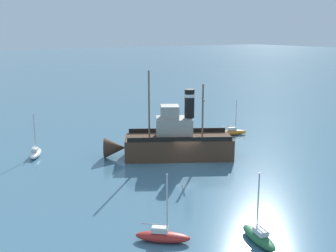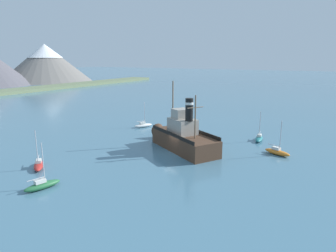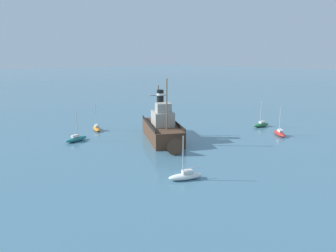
{
  "view_description": "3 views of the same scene",
  "coord_description": "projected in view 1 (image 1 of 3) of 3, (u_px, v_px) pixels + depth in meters",
  "views": [
    {
      "loc": [
        -36.11,
        25.51,
        14.11
      ],
      "look_at": [
        3.57,
        -0.07,
        3.4
      ],
      "focal_mm": 45.0,
      "sensor_mm": 36.0,
      "label": 1
    },
    {
      "loc": [
        -35.76,
        -19.76,
        13.33
      ],
      "look_at": [
        2.59,
        2.63,
        3.14
      ],
      "focal_mm": 32.0,
      "sensor_mm": 36.0,
      "label": 2
    },
    {
      "loc": [
        33.28,
        33.74,
        12.99
      ],
      "look_at": [
        0.34,
        -0.81,
        1.84
      ],
      "focal_mm": 32.0,
      "sensor_mm": 36.0,
      "label": 3
    }
  ],
  "objects": [
    {
      "name": "sailboat_red",
      "position": [
        163.0,
        236.0,
        28.74
      ],
      "size": [
        3.32,
        3.59,
        4.9
      ],
      "color": "#B22823",
      "rests_on": "ground"
    },
    {
      "name": "ground_plane",
      "position": [
        185.0,
        162.0,
        46.2
      ],
      "size": [
        600.0,
        600.0,
        0.0
      ],
      "primitive_type": "plane",
      "color": "#477289"
    },
    {
      "name": "old_tugboat",
      "position": [
        173.0,
        142.0,
        47.65
      ],
      "size": [
        10.13,
        14.15,
        9.9
      ],
      "color": "#4C3323",
      "rests_on": "ground"
    },
    {
      "name": "sailboat_green",
      "position": [
        259.0,
        237.0,
        28.62
      ],
      "size": [
        3.95,
        1.95,
        4.9
      ],
      "color": "#286B3D",
      "rests_on": "ground"
    },
    {
      "name": "sailboat_teal",
      "position": [
        185.0,
        127.0,
        61.07
      ],
      "size": [
        3.92,
        1.63,
        4.9
      ],
      "color": "#23757A",
      "rests_on": "ground"
    },
    {
      "name": "sailboat_orange",
      "position": [
        233.0,
        132.0,
        58.27
      ],
      "size": [
        2.38,
        3.94,
        4.9
      ],
      "color": "orange",
      "rests_on": "ground"
    },
    {
      "name": "sailboat_white",
      "position": [
        35.0,
        153.0,
        48.22
      ],
      "size": [
        3.89,
        2.69,
        4.9
      ],
      "color": "white",
      "rests_on": "ground"
    }
  ]
}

